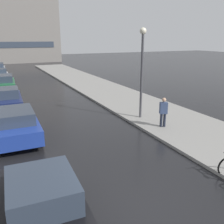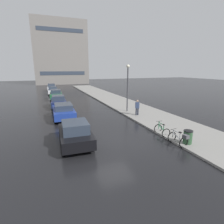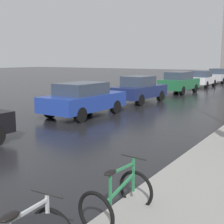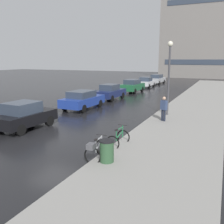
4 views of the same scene
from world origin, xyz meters
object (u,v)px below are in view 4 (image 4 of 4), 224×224
at_px(car_blue, 82,100).
at_px(trash_bin, 107,153).
at_px(bicycle_nearest, 96,150).
at_px(car_silver, 157,79).
at_px(car_black, 24,115).
at_px(car_green, 132,86).
at_px(car_white, 146,82).
at_px(car_navy, 110,92).
at_px(bicycle_second, 118,139).
at_px(streetlamp, 169,69).
at_px(pedestrian, 164,108).

distance_m(car_blue, trash_bin, 11.51).
height_order(bicycle_nearest, car_silver, car_silver).
xyz_separation_m(car_silver, trash_bin, (6.68, -33.34, -0.29)).
distance_m(car_black, car_green, 18.42).
relative_size(car_black, car_white, 1.02).
bearing_deg(car_navy, car_silver, 89.71).
bearing_deg(car_navy, bicycle_second, -63.44).
bearing_deg(car_green, car_silver, 90.28).
relative_size(car_black, car_blue, 0.90).
bearing_deg(car_silver, streetlamp, -73.73).
distance_m(car_navy, trash_bin, 16.30).
height_order(car_black, car_silver, car_black).
bearing_deg(car_blue, bicycle_nearest, -55.92).
distance_m(car_navy, pedestrian, 10.33).
relative_size(car_green, car_white, 1.06).
bearing_deg(streetlamp, car_green, 120.69).
relative_size(car_black, pedestrian, 2.20).
distance_m(bicycle_nearest, car_silver, 33.76).
bearing_deg(streetlamp, bicycle_second, -95.57).
distance_m(bicycle_nearest, streetlamp, 9.76).
relative_size(car_green, pedestrian, 2.30).
relative_size(car_black, trash_bin, 3.76).
bearing_deg(bicycle_nearest, pedestrian, 82.03).
height_order(car_silver, trash_bin, car_silver).
height_order(bicycle_second, car_green, car_green).
height_order(bicycle_second, pedestrian, pedestrian).
bearing_deg(trash_bin, car_blue, 125.91).
distance_m(car_white, pedestrian, 21.09).
bearing_deg(car_silver, bicycle_second, -78.66).
bearing_deg(trash_bin, pedestrian, 86.31).
distance_m(bicycle_second, car_navy, 14.22).
height_order(car_black, car_navy, car_black).
bearing_deg(streetlamp, car_navy, 142.68).
distance_m(bicycle_nearest, car_green, 21.81).
xyz_separation_m(car_white, trash_bin, (6.75, -27.27, -0.24)).
relative_size(car_white, car_silver, 0.85).
relative_size(car_blue, car_green, 1.07).
height_order(car_green, pedestrian, pedestrian).
bearing_deg(bicycle_second, car_navy, 116.56).
bearing_deg(car_white, car_black, -90.01).
relative_size(bicycle_second, car_silver, 0.27).
height_order(car_black, car_green, car_black).
distance_m(car_navy, streetlamp, 9.26).
relative_size(car_navy, car_green, 1.02).
distance_m(car_green, car_silver, 12.25).
bearing_deg(streetlamp, bicycle_nearest, -95.19).
bearing_deg(car_blue, bicycle_second, -48.71).
distance_m(bicycle_second, car_green, 19.98).
height_order(bicycle_nearest, pedestrian, pedestrian).
distance_m(car_black, car_navy, 12.15).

